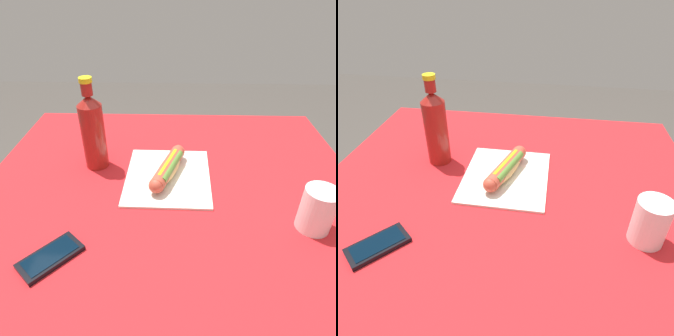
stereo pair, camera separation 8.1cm
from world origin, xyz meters
TOP-DOWN VIEW (x-y plane):
  - dining_table at (0.00, 0.00)m, footprint 0.97×0.99m
  - paper_wrapper at (-0.08, -0.01)m, footprint 0.26×0.23m
  - hot_dog at (-0.08, -0.01)m, footprint 0.20×0.09m
  - cell_phone at (0.20, -0.23)m, footprint 0.13×0.12m
  - soda_bottle at (-0.13, -0.21)m, footprint 0.06×0.06m
  - drinking_cup at (0.10, 0.31)m, footprint 0.07×0.07m

SIDE VIEW (x-z plane):
  - dining_table at x=0.00m, z-range 0.23..0.96m
  - paper_wrapper at x=-0.08m, z-range 0.73..0.73m
  - cell_phone at x=0.20m, z-range 0.73..0.74m
  - hot_dog at x=-0.08m, z-range 0.74..0.78m
  - drinking_cup at x=0.10m, z-range 0.73..0.83m
  - soda_bottle at x=-0.13m, z-range 0.71..0.96m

